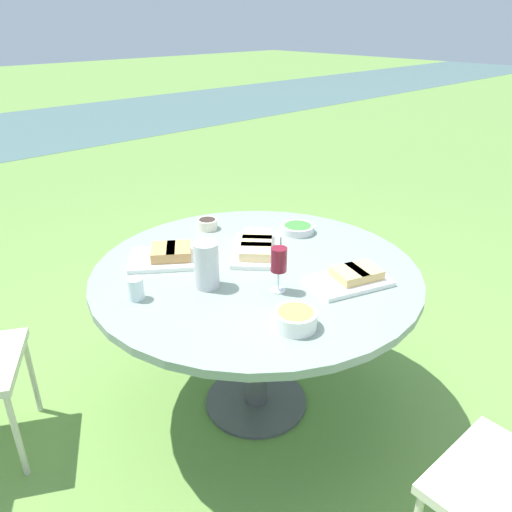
% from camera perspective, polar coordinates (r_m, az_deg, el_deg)
% --- Properties ---
extents(ground_plane, '(40.00, 40.00, 0.00)m').
position_cam_1_polar(ground_plane, '(2.62, -0.00, -16.32)').
color(ground_plane, '#668E42').
extents(dining_table, '(1.43, 1.43, 0.76)m').
position_cam_1_polar(dining_table, '(2.23, -0.00, -3.57)').
color(dining_table, '#4C4C51').
rests_on(dining_table, ground_plane).
extents(water_pitcher, '(0.11, 0.10, 0.19)m').
position_cam_1_polar(water_pitcher, '(2.01, -5.67, -1.01)').
color(water_pitcher, silver).
rests_on(water_pitcher, dining_table).
extents(wine_glass, '(0.06, 0.06, 0.19)m').
position_cam_1_polar(wine_glass, '(1.95, 2.62, -0.61)').
color(wine_glass, silver).
rests_on(wine_glass, dining_table).
extents(platter_bread_main, '(0.42, 0.41, 0.06)m').
position_cam_1_polar(platter_bread_main, '(2.32, 0.06, 1.05)').
color(platter_bread_main, white).
rests_on(platter_bread_main, dining_table).
extents(platter_charcuterie, '(0.37, 0.30, 0.06)m').
position_cam_1_polar(platter_charcuterie, '(2.10, 10.95, -2.41)').
color(platter_charcuterie, white).
rests_on(platter_charcuterie, dining_table).
extents(platter_sandwich_side, '(0.38, 0.37, 0.07)m').
position_cam_1_polar(platter_sandwich_side, '(2.28, -10.07, 0.09)').
color(platter_sandwich_side, white).
rests_on(platter_sandwich_side, dining_table).
extents(bowl_fries, '(0.16, 0.16, 0.07)m').
position_cam_1_polar(bowl_fries, '(1.78, 4.52, -7.12)').
color(bowl_fries, white).
rests_on(bowl_fries, dining_table).
extents(bowl_salad, '(0.17, 0.17, 0.04)m').
position_cam_1_polar(bowl_salad, '(2.55, 4.79, 3.17)').
color(bowl_salad, silver).
rests_on(bowl_salad, dining_table).
extents(bowl_olives, '(0.10, 0.10, 0.05)m').
position_cam_1_polar(bowl_olives, '(2.60, -5.58, 3.71)').
color(bowl_olives, beige).
rests_on(bowl_olives, dining_table).
extents(cup_water_near, '(0.06, 0.06, 0.09)m').
position_cam_1_polar(cup_water_near, '(1.99, -13.56, -3.66)').
color(cup_water_near, silver).
rests_on(cup_water_near, dining_table).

